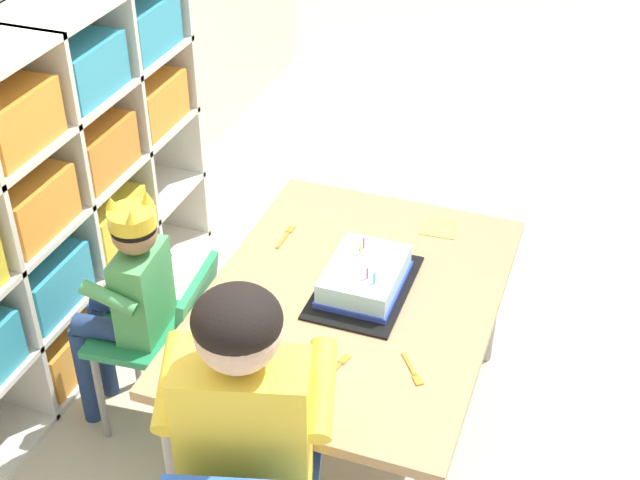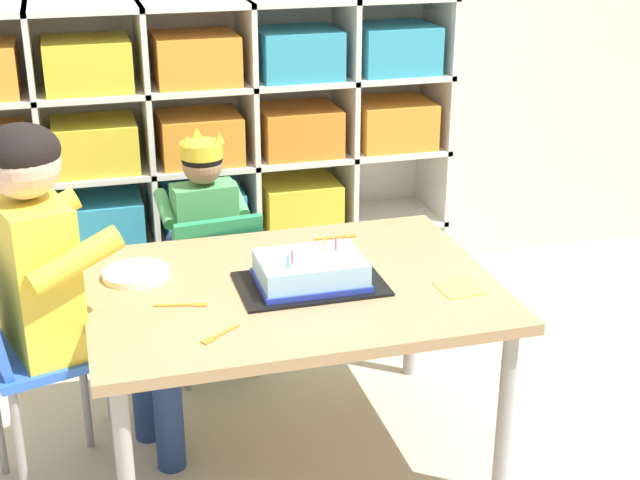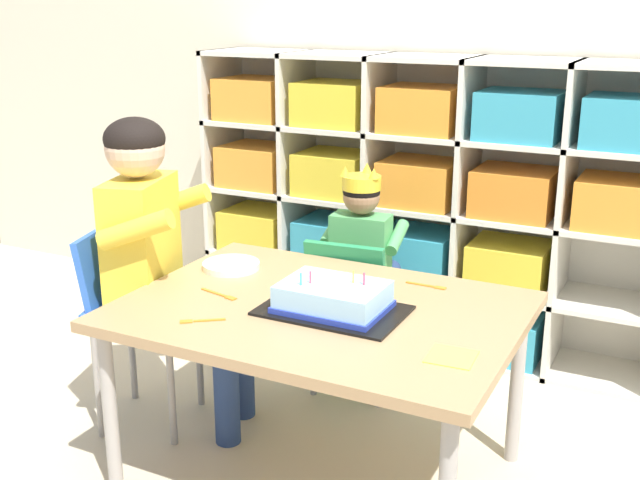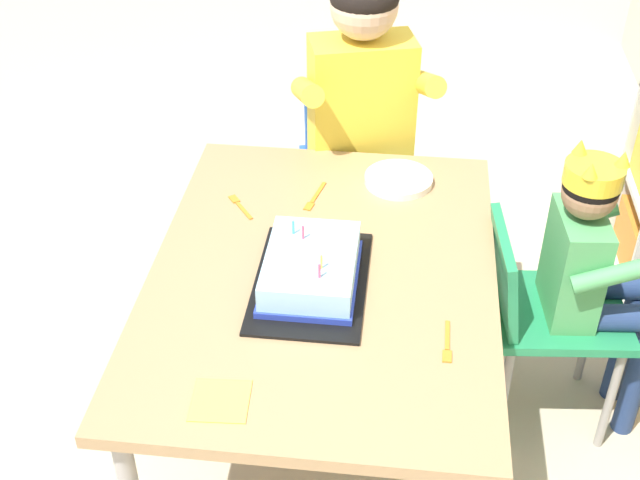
{
  "view_description": "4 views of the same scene",
  "coord_description": "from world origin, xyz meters",
  "px_view_note": "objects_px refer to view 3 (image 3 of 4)",
  "views": [
    {
      "loc": [
        -1.95,
        -0.61,
        2.17
      ],
      "look_at": [
        -0.05,
        0.08,
        0.78
      ],
      "focal_mm": 49.95,
      "sensor_mm": 36.0,
      "label": 1
    },
    {
      "loc": [
        -0.55,
        -2.27,
        1.64
      ],
      "look_at": [
        0.09,
        0.01,
        0.68
      ],
      "focal_mm": 51.62,
      "sensor_mm": 36.0,
      "label": 2
    },
    {
      "loc": [
        0.94,
        -1.87,
        1.4
      ],
      "look_at": [
        -0.03,
        0.05,
        0.74
      ],
      "focal_mm": 43.82,
      "sensor_mm": 36.0,
      "label": 3
    },
    {
      "loc": [
        1.58,
        0.18,
        1.82
      ],
      "look_at": [
        0.02,
        -0.01,
        0.66
      ],
      "focal_mm": 47.63,
      "sensor_mm": 36.0,
      "label": 4
    }
  ],
  "objects_px": {
    "child_with_crown": "(364,248)",
    "classroom_chair_blue": "(354,296)",
    "activity_table": "(321,322)",
    "fork_near_child_seat": "(221,295)",
    "classroom_chair_adult_side": "(133,302)",
    "paper_plate_stack": "(231,265)",
    "adult_helper_seated": "(159,241)",
    "birthday_cake_on_tray": "(333,300)",
    "fork_beside_plate_stack": "(429,286)",
    "fork_at_table_front_edge": "(199,321)"
  },
  "relations": [
    {
      "from": "birthday_cake_on_tray",
      "to": "fork_beside_plate_stack",
      "type": "xyz_separation_m",
      "value": [
        0.18,
        0.32,
        -0.03
      ]
    },
    {
      "from": "birthday_cake_on_tray",
      "to": "fork_at_table_front_edge",
      "type": "bearing_deg",
      "value": -142.52
    },
    {
      "from": "classroom_chair_adult_side",
      "to": "fork_at_table_front_edge",
      "type": "relative_size",
      "value": 6.17
    },
    {
      "from": "activity_table",
      "to": "fork_beside_plate_stack",
      "type": "distance_m",
      "value": 0.37
    },
    {
      "from": "birthday_cake_on_tray",
      "to": "fork_beside_plate_stack",
      "type": "height_order",
      "value": "birthday_cake_on_tray"
    },
    {
      "from": "child_with_crown",
      "to": "fork_beside_plate_stack",
      "type": "distance_m",
      "value": 0.52
    },
    {
      "from": "classroom_chair_blue",
      "to": "adult_helper_seated",
      "type": "relative_size",
      "value": 0.58
    },
    {
      "from": "classroom_chair_adult_side",
      "to": "fork_at_table_front_edge",
      "type": "xyz_separation_m",
      "value": [
        0.47,
        -0.27,
        0.13
      ]
    },
    {
      "from": "activity_table",
      "to": "fork_near_child_seat",
      "type": "height_order",
      "value": "fork_near_child_seat"
    },
    {
      "from": "classroom_chair_adult_side",
      "to": "fork_at_table_front_edge",
      "type": "height_order",
      "value": "classroom_chair_adult_side"
    },
    {
      "from": "fork_near_child_seat",
      "to": "adult_helper_seated",
      "type": "bearing_deg",
      "value": -7.08
    },
    {
      "from": "classroom_chair_blue",
      "to": "birthday_cake_on_tray",
      "type": "height_order",
      "value": "birthday_cake_on_tray"
    },
    {
      "from": "activity_table",
      "to": "fork_at_table_front_edge",
      "type": "bearing_deg",
      "value": -134.62
    },
    {
      "from": "paper_plate_stack",
      "to": "fork_beside_plate_stack",
      "type": "height_order",
      "value": "paper_plate_stack"
    },
    {
      "from": "fork_at_table_front_edge",
      "to": "classroom_chair_adult_side",
      "type": "bearing_deg",
      "value": 114.19
    },
    {
      "from": "birthday_cake_on_tray",
      "to": "fork_near_child_seat",
      "type": "relative_size",
      "value": 2.84
    },
    {
      "from": "child_with_crown",
      "to": "fork_near_child_seat",
      "type": "height_order",
      "value": "child_with_crown"
    },
    {
      "from": "classroom_chair_adult_side",
      "to": "birthday_cake_on_tray",
      "type": "distance_m",
      "value": 0.79
    },
    {
      "from": "child_with_crown",
      "to": "birthday_cake_on_tray",
      "type": "bearing_deg",
      "value": 101.02
    },
    {
      "from": "classroom_chair_adult_side",
      "to": "birthday_cake_on_tray",
      "type": "bearing_deg",
      "value": -109.41
    },
    {
      "from": "adult_helper_seated",
      "to": "paper_plate_stack",
      "type": "distance_m",
      "value": 0.25
    },
    {
      "from": "activity_table",
      "to": "classroom_chair_blue",
      "type": "relative_size",
      "value": 1.85
    },
    {
      "from": "activity_table",
      "to": "birthday_cake_on_tray",
      "type": "bearing_deg",
      "value": -24.59
    },
    {
      "from": "child_with_crown",
      "to": "fork_at_table_front_edge",
      "type": "bearing_deg",
      "value": 78.49
    },
    {
      "from": "activity_table",
      "to": "birthday_cake_on_tray",
      "type": "height_order",
      "value": "birthday_cake_on_tray"
    },
    {
      "from": "birthday_cake_on_tray",
      "to": "paper_plate_stack",
      "type": "bearing_deg",
      "value": 158.12
    },
    {
      "from": "fork_near_child_seat",
      "to": "child_with_crown",
      "type": "bearing_deg",
      "value": -89.54
    },
    {
      "from": "paper_plate_stack",
      "to": "child_with_crown",
      "type": "bearing_deg",
      "value": 61.98
    },
    {
      "from": "activity_table",
      "to": "classroom_chair_adult_side",
      "type": "height_order",
      "value": "classroom_chair_adult_side"
    },
    {
      "from": "fork_near_child_seat",
      "to": "fork_beside_plate_stack",
      "type": "xyz_separation_m",
      "value": [
        0.53,
        0.35,
        -0.0
      ]
    },
    {
      "from": "child_with_crown",
      "to": "paper_plate_stack",
      "type": "bearing_deg",
      "value": 56.66
    },
    {
      "from": "classroom_chair_blue",
      "to": "classroom_chair_adult_side",
      "type": "height_order",
      "value": "classroom_chair_adult_side"
    },
    {
      "from": "child_with_crown",
      "to": "fork_beside_plate_stack",
      "type": "xyz_separation_m",
      "value": [
        0.37,
        -0.36,
        0.03
      ]
    },
    {
      "from": "classroom_chair_blue",
      "to": "birthday_cake_on_tray",
      "type": "relative_size",
      "value": 1.51
    },
    {
      "from": "activity_table",
      "to": "fork_beside_plate_stack",
      "type": "bearing_deg",
      "value": 52.62
    },
    {
      "from": "classroom_chair_blue",
      "to": "classroom_chair_adult_side",
      "type": "bearing_deg",
      "value": 37.12
    },
    {
      "from": "activity_table",
      "to": "fork_at_table_front_edge",
      "type": "distance_m",
      "value": 0.36
    },
    {
      "from": "child_with_crown",
      "to": "birthday_cake_on_tray",
      "type": "height_order",
      "value": "child_with_crown"
    },
    {
      "from": "activity_table",
      "to": "classroom_chair_blue",
      "type": "bearing_deg",
      "value": 104.28
    },
    {
      "from": "classroom_chair_blue",
      "to": "birthday_cake_on_tray",
      "type": "distance_m",
      "value": 0.65
    },
    {
      "from": "fork_near_child_seat",
      "to": "paper_plate_stack",
      "type": "bearing_deg",
      "value": -51.55
    },
    {
      "from": "fork_near_child_seat",
      "to": "fork_at_table_front_edge",
      "type": "bearing_deg",
      "value": 119.79
    },
    {
      "from": "adult_helper_seated",
      "to": "birthday_cake_on_tray",
      "type": "distance_m",
      "value": 0.67
    },
    {
      "from": "activity_table",
      "to": "classroom_chair_adult_side",
      "type": "xyz_separation_m",
      "value": [
        -0.72,
        0.02,
        -0.08
      ]
    },
    {
      "from": "fork_at_table_front_edge",
      "to": "fork_beside_plate_stack",
      "type": "relative_size",
      "value": 0.85
    },
    {
      "from": "activity_table",
      "to": "fork_near_child_seat",
      "type": "distance_m",
      "value": 0.32
    },
    {
      "from": "child_with_crown",
      "to": "birthday_cake_on_tray",
      "type": "distance_m",
      "value": 0.71
    },
    {
      "from": "classroom_chair_adult_side",
      "to": "birthday_cake_on_tray",
      "type": "relative_size",
      "value": 1.69
    },
    {
      "from": "child_with_crown",
      "to": "classroom_chair_blue",
      "type": "bearing_deg",
      "value": 89.5
    },
    {
      "from": "classroom_chair_adult_side",
      "to": "paper_plate_stack",
      "type": "xyz_separation_m",
      "value": [
        0.31,
        0.14,
        0.14
      ]
    }
  ]
}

